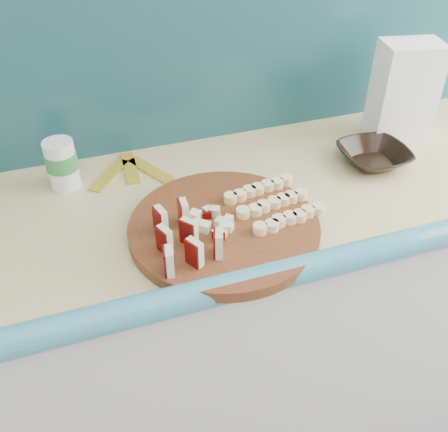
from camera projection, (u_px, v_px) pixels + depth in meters
name	position (u px, v px, depth m)	size (l,w,h in m)	color
kitchen_counter	(254.00, 310.00, 1.51)	(2.20, 0.63, 0.91)	silver
backsplash	(223.00, 47.00, 1.29)	(2.20, 0.02, 0.50)	teal
cutting_board	(224.00, 228.00, 1.08)	(0.41, 0.41, 0.03)	#49200F
apple_wedges	(182.00, 237.00, 0.99)	(0.13, 0.18, 0.06)	beige
apple_chunks	(213.00, 223.00, 1.06)	(0.06, 0.07, 0.02)	beige
banana_slices	(273.00, 203.00, 1.12)	(0.20, 0.18, 0.02)	#F4D795
brown_bowl	(374.00, 156.00, 1.30)	(0.18, 0.18, 0.04)	black
flour_bag	(403.00, 92.00, 1.35)	(0.16, 0.11, 0.27)	white
canister	(62.00, 163.00, 1.19)	(0.08, 0.08, 0.12)	white
banana_peel	(130.00, 171.00, 1.28)	(0.21, 0.18, 0.01)	gold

